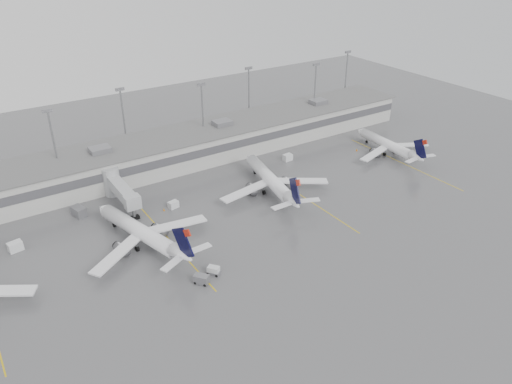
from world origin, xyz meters
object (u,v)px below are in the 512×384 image
jet_mid_left (143,233)px  jet_mid_right (271,180)px  baggage_tug (214,271)px  jet_far_right (389,145)px

jet_mid_left → jet_mid_right: size_ratio=0.99×
jet_mid_right → jet_mid_left: bearing=-160.6°
jet_mid_left → baggage_tug: bearing=-80.0°
jet_mid_left → jet_mid_right: bearing=-6.3°
jet_far_right → baggage_tug: (-69.18, -21.57, -2.15)m
jet_far_right → baggage_tug: size_ratio=9.45×
jet_mid_right → jet_far_right: jet_mid_right is taller
jet_mid_left → jet_mid_right: jet_mid_right is taller
jet_far_right → baggage_tug: bearing=-158.7°
jet_mid_left → baggage_tug: (7.30, -15.99, -2.53)m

